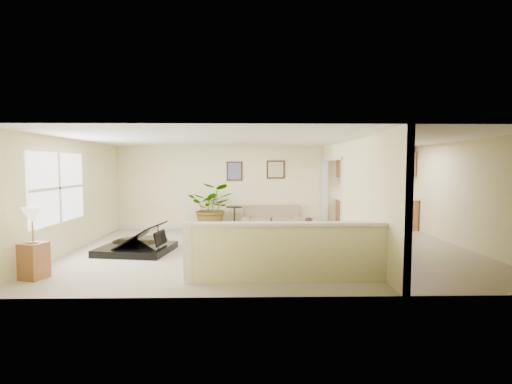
{
  "coord_description": "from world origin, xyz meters",
  "views": [
    {
      "loc": [
        -0.5,
        -8.26,
        1.9
      ],
      "look_at": [
        -0.35,
        0.4,
        1.3
      ],
      "focal_mm": 26.0,
      "sensor_mm": 36.0,
      "label": 1
    }
  ],
  "objects_px": {
    "piano": "(136,225)",
    "loveseat": "(271,218)",
    "accent_table": "(234,215)",
    "small_plant": "(308,227)",
    "lamp_stand": "(33,249)",
    "palm_plant": "(212,208)",
    "piano_bench": "(209,239)"
  },
  "relations": [
    {
      "from": "piano",
      "to": "loveseat",
      "type": "height_order",
      "value": "piano"
    },
    {
      "from": "accent_table",
      "to": "small_plant",
      "type": "distance_m",
      "value": 2.21
    },
    {
      "from": "piano",
      "to": "lamp_stand",
      "type": "distance_m",
      "value": 2.31
    },
    {
      "from": "loveseat",
      "to": "piano",
      "type": "bearing_deg",
      "value": -136.67
    },
    {
      "from": "accent_table",
      "to": "small_plant",
      "type": "bearing_deg",
      "value": -16.56
    },
    {
      "from": "piano",
      "to": "loveseat",
      "type": "distance_m",
      "value": 4.12
    },
    {
      "from": "palm_plant",
      "to": "small_plant",
      "type": "xyz_separation_m",
      "value": [
        2.73,
        -0.43,
        -0.5
      ]
    },
    {
      "from": "piano",
      "to": "piano_bench",
      "type": "height_order",
      "value": "piano"
    },
    {
      "from": "accent_table",
      "to": "lamp_stand",
      "type": "xyz_separation_m",
      "value": [
        -3.2,
        -4.65,
        0.05
      ]
    },
    {
      "from": "accent_table",
      "to": "loveseat",
      "type": "bearing_deg",
      "value": -1.24
    },
    {
      "from": "piano_bench",
      "to": "palm_plant",
      "type": "distance_m",
      "value": 2.49
    },
    {
      "from": "piano_bench",
      "to": "palm_plant",
      "type": "xyz_separation_m",
      "value": [
        -0.17,
        2.45,
        0.43
      ]
    },
    {
      "from": "loveseat",
      "to": "palm_plant",
      "type": "distance_m",
      "value": 1.76
    },
    {
      "from": "accent_table",
      "to": "lamp_stand",
      "type": "distance_m",
      "value": 5.65
    },
    {
      "from": "piano_bench",
      "to": "small_plant",
      "type": "bearing_deg",
      "value": 38.3
    },
    {
      "from": "loveseat",
      "to": "palm_plant",
      "type": "relative_size",
      "value": 1.22
    },
    {
      "from": "loveseat",
      "to": "accent_table",
      "type": "relative_size",
      "value": 2.43
    },
    {
      "from": "palm_plant",
      "to": "accent_table",
      "type": "bearing_deg",
      "value": 17.01
    },
    {
      "from": "lamp_stand",
      "to": "palm_plant",
      "type": "bearing_deg",
      "value": 60.02
    },
    {
      "from": "small_plant",
      "to": "accent_table",
      "type": "bearing_deg",
      "value": 163.44
    },
    {
      "from": "small_plant",
      "to": "loveseat",
      "type": "bearing_deg",
      "value": 149.28
    },
    {
      "from": "piano",
      "to": "accent_table",
      "type": "relative_size",
      "value": 2.69
    },
    {
      "from": "piano_bench",
      "to": "small_plant",
      "type": "distance_m",
      "value": 3.26
    },
    {
      "from": "piano",
      "to": "small_plant",
      "type": "relative_size",
      "value": 4.09
    },
    {
      "from": "accent_table",
      "to": "palm_plant",
      "type": "xyz_separation_m",
      "value": [
        -0.63,
        -0.19,
        0.24
      ]
    },
    {
      "from": "piano",
      "to": "piano_bench",
      "type": "bearing_deg",
      "value": 7.84
    },
    {
      "from": "piano_bench",
      "to": "small_plant",
      "type": "xyz_separation_m",
      "value": [
        2.56,
        2.02,
        -0.07
      ]
    },
    {
      "from": "palm_plant",
      "to": "lamp_stand",
      "type": "height_order",
      "value": "palm_plant"
    },
    {
      "from": "loveseat",
      "to": "piano_bench",
      "type": "bearing_deg",
      "value": -116.51
    },
    {
      "from": "small_plant",
      "to": "piano",
      "type": "bearing_deg",
      "value": -154.46
    },
    {
      "from": "piano_bench",
      "to": "loveseat",
      "type": "distance_m",
      "value": 3.04
    },
    {
      "from": "accent_table",
      "to": "palm_plant",
      "type": "relative_size",
      "value": 0.5
    }
  ]
}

